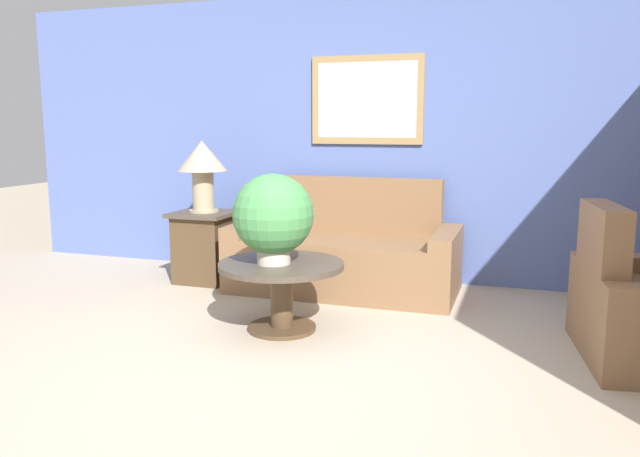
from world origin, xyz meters
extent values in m
plane|color=tan|center=(0.00, 0.00, 0.00)|extent=(20.00, 20.00, 0.00)
cube|color=#5166A8|center=(0.00, 2.65, 1.30)|extent=(7.51, 0.06, 2.60)
cube|color=#997A4C|center=(-0.10, 2.60, 1.64)|extent=(1.04, 0.03, 0.79)
cube|color=#B2BCC6|center=(-0.10, 2.59, 1.64)|extent=(0.92, 0.01, 0.67)
cube|color=brown|center=(-0.16, 2.06, 0.23)|extent=(1.57, 0.90, 0.47)
cube|color=brown|center=(-0.16, 2.44, 0.71)|extent=(1.57, 0.16, 0.49)
cube|color=brown|center=(-1.03, 2.06, 0.28)|extent=(0.18, 0.90, 0.57)
cube|color=brown|center=(0.72, 2.06, 0.28)|extent=(0.18, 0.90, 0.57)
cube|color=brown|center=(1.77, 1.05, 0.71)|extent=(0.25, 0.68, 0.49)
cylinder|color=#4C3823|center=(-0.27, 0.92, 0.01)|extent=(0.48, 0.48, 0.03)
cylinder|color=#4C3823|center=(-0.27, 0.92, 0.24)|extent=(0.16, 0.16, 0.42)
cylinder|color=#473D33|center=(-0.27, 0.92, 0.47)|extent=(0.87, 0.87, 0.04)
cube|color=#4C3823|center=(-1.46, 1.98, 0.30)|extent=(0.45, 0.45, 0.61)
cube|color=#473D33|center=(-1.46, 1.98, 0.63)|extent=(0.53, 0.53, 0.03)
cylinder|color=tan|center=(-1.46, 1.98, 0.65)|extent=(0.27, 0.27, 0.02)
cylinder|color=tan|center=(-1.46, 1.98, 0.84)|extent=(0.19, 0.19, 0.35)
cone|color=gray|center=(-1.46, 1.98, 1.15)|extent=(0.44, 0.44, 0.27)
cylinder|color=beige|center=(-0.31, 0.87, 0.55)|extent=(0.23, 0.23, 0.13)
sphere|color=#428447|center=(-0.31, 0.87, 0.83)|extent=(0.55, 0.55, 0.55)
camera|label=1|loc=(1.31, -2.99, 1.43)|focal=35.00mm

